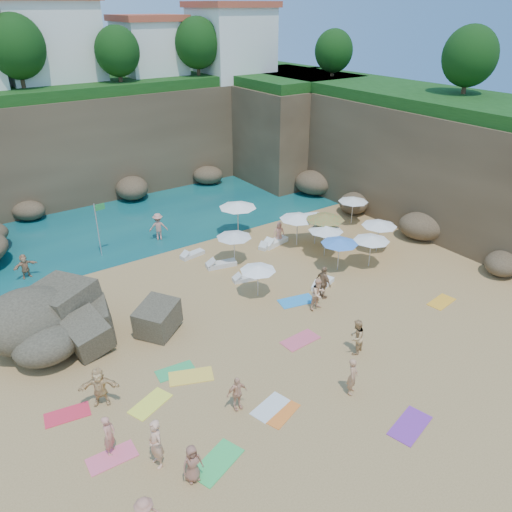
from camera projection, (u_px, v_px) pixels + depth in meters
ground at (258, 324)px, 24.89m from camera, size 120.00×120.00×0.00m
seawater at (74, 174)px, 46.80m from camera, size 120.00×120.00×0.00m
cliff_back at (108, 139)px, 42.36m from camera, size 44.00×8.00×8.00m
cliff_right at (398, 152)px, 38.64m from camera, size 8.00×30.00×8.00m
cliff_corner at (283, 128)px, 46.39m from camera, size 10.00×12.00×8.00m
clifftop_buildings at (104, 46)px, 40.16m from camera, size 28.48×9.48×7.00m
clifftop_trees at (158, 50)px, 36.50m from camera, size 35.60×23.82×4.40m
rock_outcrop at (82, 332)px, 24.33m from camera, size 8.48×7.50×2.81m
flag_pole at (99, 223)px, 30.74m from camera, size 0.68×0.11×3.50m
parasol_0 at (234, 235)px, 30.00m from camera, size 2.16×2.16×2.04m
parasol_1 at (238, 205)px, 33.53m from camera, size 2.55×2.55×2.41m
parasol_2 at (298, 216)px, 32.14m from camera, size 2.36×2.36×2.24m
parasol_3 at (326, 228)px, 30.80m from camera, size 2.18×2.18×2.06m
parasol_4 at (379, 223)px, 31.41m from camera, size 2.23×2.23×2.11m
parasol_5 at (316, 216)px, 32.34m from camera, size 2.31×2.31×2.18m
parasol_6 at (325, 216)px, 31.71m from camera, size 2.54×2.54×2.40m
parasol_7 at (353, 199)px, 35.50m from camera, size 2.12×2.12×2.01m
parasol_8 at (372, 238)px, 29.57m from camera, size 2.16×2.16×2.05m
parasol_9 at (258, 268)px, 26.59m from camera, size 1.96×1.96×1.85m
parasol_10 at (340, 241)px, 29.15m from camera, size 2.19×2.19×2.07m
lounger_0 at (192, 255)px, 31.52m from camera, size 1.67×0.77×0.25m
lounger_1 at (221, 264)px, 30.30m from camera, size 1.93×1.01×0.29m
lounger_2 at (267, 245)px, 32.85m from camera, size 1.61×1.17×0.24m
lounger_3 at (246, 278)px, 28.83m from camera, size 1.64×0.83×0.24m
lounger_4 at (275, 242)px, 33.07m from camera, size 2.07×1.07×0.31m
lounger_5 at (323, 284)px, 28.19m from camera, size 1.82×1.14×0.27m
towel_1 at (112, 458)px, 17.56m from camera, size 1.73×0.91×0.03m
towel_2 at (281, 413)px, 19.48m from camera, size 1.78×1.29×0.03m
towel_3 at (217, 462)px, 17.37m from camera, size 2.17×1.59×0.03m
towel_4 at (150, 404)px, 19.92m from camera, size 1.93×1.44×0.03m
towel_5 at (270, 407)px, 19.76m from camera, size 1.79×1.21×0.03m
towel_6 at (410, 426)px, 18.89m from camera, size 2.12×1.41×0.03m
towel_7 at (67, 415)px, 19.40m from camera, size 1.81×1.11×0.03m
towel_8 at (297, 301)px, 26.81m from camera, size 2.09×1.37×0.03m
towel_9 at (300, 340)px, 23.69m from camera, size 1.89×1.01×0.03m
towel_10 at (441, 302)px, 26.74m from camera, size 1.77×1.05×0.03m
towel_11 at (175, 371)px, 21.69m from camera, size 1.74×1.01×0.03m
towel_12 at (191, 376)px, 21.39m from camera, size 2.10×1.58×0.03m
person_stand_0 at (109, 435)px, 17.43m from camera, size 0.69×0.71×1.64m
person_stand_1 at (356, 337)px, 22.49m from camera, size 1.03×0.92×1.73m
person_stand_2 at (158, 227)px, 33.42m from camera, size 1.32×0.94×1.89m
person_stand_3 at (324, 283)px, 26.73m from camera, size 0.49×1.12×1.89m
person_stand_4 at (279, 232)px, 33.11m from camera, size 0.82×0.69×1.47m
person_stand_5 at (25, 266)px, 28.82m from camera, size 1.42×0.62×1.49m
person_stand_6 at (156, 444)px, 16.89m from camera, size 0.52×0.75×1.95m
person_lie_1 at (237, 405)px, 19.64m from camera, size 1.00×1.56×0.36m
person_lie_2 at (193, 476)px, 16.68m from camera, size 0.83×1.52×0.39m
person_lie_3 at (102, 399)px, 19.85m from camera, size 2.19×2.24×0.46m
person_lie_4 at (351, 389)px, 20.43m from camera, size 1.41×1.71×0.39m
person_lie_5 at (318, 303)px, 26.01m from camera, size 0.96×1.80×0.66m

